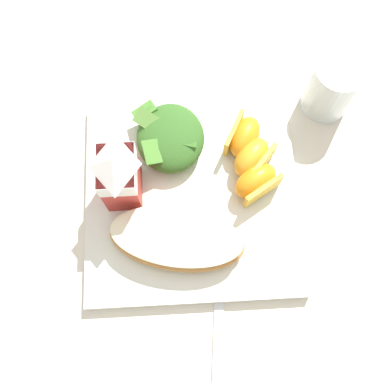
% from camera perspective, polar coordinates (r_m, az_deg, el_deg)
% --- Properties ---
extents(ground, '(3.00, 3.00, 0.00)m').
position_cam_1_polar(ground, '(0.62, 0.00, -0.75)').
color(ground, beige).
extents(white_plate, '(0.28, 0.28, 0.02)m').
position_cam_1_polar(white_plate, '(0.61, 0.00, -0.53)').
color(white_plate, white).
rests_on(white_plate, ground).
extents(cheesy_pizza_bread, '(0.11, 0.18, 0.04)m').
position_cam_1_polar(cheesy_pizza_bread, '(0.57, -1.91, -5.84)').
color(cheesy_pizza_bread, '#B77F42').
rests_on(cheesy_pizza_bread, white_plate).
extents(green_salad_pile, '(0.10, 0.10, 0.05)m').
position_cam_1_polar(green_salad_pile, '(0.61, -2.76, 6.79)').
color(green_salad_pile, '#336023').
rests_on(green_salad_pile, white_plate).
extents(milk_carton, '(0.06, 0.04, 0.11)m').
position_cam_1_polar(milk_carton, '(0.56, -9.10, 2.16)').
color(milk_carton, '#B7332D').
rests_on(milk_carton, white_plate).
extents(orange_wedge_front, '(0.06, 0.07, 0.04)m').
position_cam_1_polar(orange_wedge_front, '(0.59, 8.04, 1.25)').
color(orange_wedge_front, orange).
rests_on(orange_wedge_front, white_plate).
extents(orange_wedge_middle, '(0.07, 0.07, 0.04)m').
position_cam_1_polar(orange_wedge_middle, '(0.60, 7.58, 4.21)').
color(orange_wedge_middle, orange).
rests_on(orange_wedge_middle, white_plate).
extents(orange_wedge_rear, '(0.07, 0.06, 0.04)m').
position_cam_1_polar(orange_wedge_rear, '(0.61, 6.44, 6.90)').
color(orange_wedge_rear, orange).
rests_on(orange_wedge_rear, white_plate).
extents(metal_fork, '(0.19, 0.04, 0.01)m').
position_cam_1_polar(metal_fork, '(0.59, 3.13, -21.87)').
color(metal_fork, silver).
rests_on(metal_fork, ground).
extents(drinking_clear_cup, '(0.07, 0.07, 0.09)m').
position_cam_1_polar(drinking_clear_cup, '(0.67, 17.08, 12.40)').
color(drinking_clear_cup, silver).
rests_on(drinking_clear_cup, ground).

